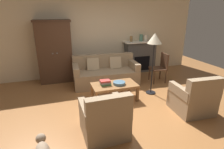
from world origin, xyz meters
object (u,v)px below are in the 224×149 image
mantel_vase_bronze (131,39)px  side_chair_wooden (161,66)px  armoire (55,52)px  fruit_bowl (119,83)px  couch (105,74)px  mantel_vase_cream (146,38)px  armchair_near_right (193,99)px  floor_lamp (154,42)px  coffee_table (114,86)px  fireplace (140,56)px  mantel_vase_jade (141,38)px  armchair_near_left (105,120)px  book_stack (105,83)px

mantel_vase_bronze → side_chair_wooden: size_ratio=0.21×
armoire → fruit_bowl: bearing=-53.0°
armoire → couch: armoire is taller
fruit_bowl → mantel_vase_cream: bearing=48.6°
armchair_near_right → floor_lamp: (-0.37, 1.16, 1.07)m
armchair_near_right → coffee_table: bearing=142.7°
fireplace → coffee_table: size_ratio=1.15×
couch → coffee_table: size_ratio=1.79×
couch → coffee_table: 1.12m
couch → armchair_near_right: size_ratio=2.24×
mantel_vase_jade → armchair_near_left: (-2.25, -3.15, -0.92)m
armchair_near_right → book_stack: bearing=146.2°
mantel_vase_jade → mantel_vase_cream: mantel_vase_jade is taller
coffee_table → mantel_vase_cream: size_ratio=5.34×
mantel_vase_bronze → mantel_vase_cream: (0.56, 0.00, 0.01)m
mantel_vase_cream → armchair_near_left: 4.08m
coffee_table → book_stack: size_ratio=4.23×
armoire → mantel_vase_cream: size_ratio=9.16×
couch → armchair_near_left: (-0.70, -2.37, -0.00)m
book_stack → couch: bearing=73.8°
mantel_vase_bronze → armchair_near_right: 3.13m
coffee_table → armchair_near_right: bearing=-37.3°
fruit_bowl → mantel_vase_jade: mantel_vase_jade is taller
fireplace → armchair_near_left: fireplace is taller
couch → coffee_table: (-0.09, -1.11, 0.05)m
couch → book_stack: couch is taller
mantel_vase_cream → side_chair_wooden: (-0.04, -1.14, -0.71)m
fireplace → mantel_vase_jade: mantel_vase_jade is taller
fireplace → mantel_vase_bronze: (-0.38, -0.02, 0.65)m
armoire → couch: size_ratio=0.96×
fireplace → armchair_near_right: (-0.20, -3.01, -0.25)m
armchair_near_left → coffee_table: bearing=64.2°
couch → mantel_vase_jade: mantel_vase_jade is taller
book_stack → mantel_vase_jade: bearing=45.2°
coffee_table → mantel_vase_bronze: (1.26, 1.90, 0.85)m
armchair_near_left → book_stack: bearing=73.3°
couch → mantel_vase_jade: 1.96m
floor_lamp → couch: bearing=133.2°
fireplace → mantel_vase_jade: (-0.00, -0.02, 0.67)m
fireplace → side_chair_wooden: bearing=-83.2°
armchair_near_right → armoire: bearing=133.1°
book_stack → fruit_bowl: bearing=-10.5°
fruit_bowl → armchair_near_right: bearing=-38.3°
floor_lamp → mantel_vase_jade: bearing=72.8°
book_stack → armchair_near_left: armchair_near_left is taller
armoire → armchair_near_right: (2.75, -2.93, -0.63)m
fireplace → armchair_near_right: fireplace is taller
armoire → armchair_near_right: armoire is taller
fireplace → coffee_table: bearing=-130.7°
couch → mantel_vase_bronze: size_ratio=10.23×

